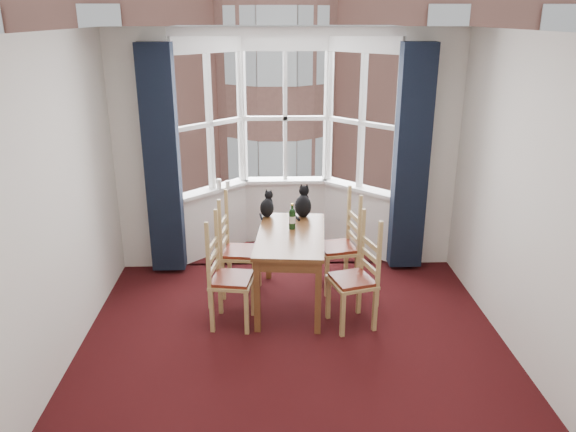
{
  "coord_description": "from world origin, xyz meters",
  "views": [
    {
      "loc": [
        -0.21,
        -4.15,
        2.92
      ],
      "look_at": [
        -0.03,
        1.05,
        1.05
      ],
      "focal_mm": 35.0,
      "sensor_mm": 36.0,
      "label": 1
    }
  ],
  "objects_px": {
    "cat_left": "(267,206)",
    "candle_tall": "(219,184)",
    "chair_left_near": "(223,280)",
    "dining_table": "(291,244)",
    "cat_right": "(303,204)",
    "chair_right_far": "(345,248)",
    "candle_short": "(228,184)",
    "chair_right_near": "(361,280)",
    "wine_bottle": "(292,218)",
    "chair_left_far": "(233,253)"
  },
  "relations": [
    {
      "from": "chair_right_far",
      "to": "chair_right_near",
      "type": "bearing_deg",
      "value": -86.65
    },
    {
      "from": "chair_left_near",
      "to": "candle_tall",
      "type": "height_order",
      "value": "candle_tall"
    },
    {
      "from": "cat_left",
      "to": "dining_table",
      "type": "bearing_deg",
      "value": -66.4
    },
    {
      "from": "cat_left",
      "to": "cat_right",
      "type": "bearing_deg",
      "value": -1.98
    },
    {
      "from": "dining_table",
      "to": "chair_left_far",
      "type": "height_order",
      "value": "chair_left_far"
    },
    {
      "from": "chair_right_near",
      "to": "chair_left_far",
      "type": "bearing_deg",
      "value": 151.16
    },
    {
      "from": "dining_table",
      "to": "chair_left_near",
      "type": "bearing_deg",
      "value": -150.26
    },
    {
      "from": "chair_left_near",
      "to": "cat_left",
      "type": "xyz_separation_m",
      "value": [
        0.44,
        0.95,
        0.44
      ]
    },
    {
      "from": "chair_right_near",
      "to": "chair_left_near",
      "type": "bearing_deg",
      "value": 177.98
    },
    {
      "from": "chair_left_far",
      "to": "candle_short",
      "type": "bearing_deg",
      "value": 95.79
    },
    {
      "from": "candle_tall",
      "to": "candle_short",
      "type": "bearing_deg",
      "value": 15.74
    },
    {
      "from": "cat_right",
      "to": "candle_short",
      "type": "distance_m",
      "value": 1.25
    },
    {
      "from": "chair_left_far",
      "to": "candle_tall",
      "type": "relative_size",
      "value": 7.6
    },
    {
      "from": "chair_left_near",
      "to": "candle_tall",
      "type": "xyz_separation_m",
      "value": [
        -0.17,
        1.78,
        0.46
      ]
    },
    {
      "from": "chair_right_far",
      "to": "cat_left",
      "type": "xyz_separation_m",
      "value": [
        -0.86,
        0.2,
        0.44
      ]
    },
    {
      "from": "chair_left_near",
      "to": "candle_tall",
      "type": "distance_m",
      "value": 1.84
    },
    {
      "from": "cat_right",
      "to": "candle_short",
      "type": "relative_size",
      "value": 4.09
    },
    {
      "from": "chair_right_near",
      "to": "wine_bottle",
      "type": "bearing_deg",
      "value": 137.95
    },
    {
      "from": "wine_bottle",
      "to": "candle_tall",
      "type": "bearing_deg",
      "value": 124.92
    },
    {
      "from": "chair_right_near",
      "to": "candle_tall",
      "type": "distance_m",
      "value": 2.41
    },
    {
      "from": "chair_left_far",
      "to": "cat_right",
      "type": "relative_size",
      "value": 2.55
    },
    {
      "from": "candle_tall",
      "to": "dining_table",
      "type": "bearing_deg",
      "value": -58.61
    },
    {
      "from": "dining_table",
      "to": "chair_left_far",
      "type": "xyz_separation_m",
      "value": [
        -0.62,
        0.27,
        -0.21
      ]
    },
    {
      "from": "chair_right_near",
      "to": "cat_left",
      "type": "bearing_deg",
      "value": 132.49
    },
    {
      "from": "cat_right",
      "to": "dining_table",
      "type": "bearing_deg",
      "value": -106.18
    },
    {
      "from": "chair_left_near",
      "to": "candle_tall",
      "type": "relative_size",
      "value": 7.6
    },
    {
      "from": "dining_table",
      "to": "cat_right",
      "type": "xyz_separation_m",
      "value": [
        0.16,
        0.54,
        0.25
      ]
    },
    {
      "from": "chair_left_far",
      "to": "candle_short",
      "type": "xyz_separation_m",
      "value": [
        -0.12,
        1.14,
        0.44
      ]
    },
    {
      "from": "dining_table",
      "to": "cat_left",
      "type": "xyz_separation_m",
      "value": [
        -0.24,
        0.56,
        0.23
      ]
    },
    {
      "from": "chair_right_near",
      "to": "cat_right",
      "type": "xyz_separation_m",
      "value": [
        -0.51,
        0.98,
        0.46
      ]
    },
    {
      "from": "chair_right_far",
      "to": "cat_right",
      "type": "relative_size",
      "value": 2.55
    },
    {
      "from": "chair_left_far",
      "to": "candle_short",
      "type": "distance_m",
      "value": 1.23
    },
    {
      "from": "dining_table",
      "to": "chair_left_near",
      "type": "distance_m",
      "value": 0.81
    },
    {
      "from": "chair_right_far",
      "to": "candle_short",
      "type": "relative_size",
      "value": 10.43
    },
    {
      "from": "cat_left",
      "to": "candle_tall",
      "type": "bearing_deg",
      "value": 126.0
    },
    {
      "from": "chair_left_near",
      "to": "chair_left_far",
      "type": "distance_m",
      "value": 0.67
    },
    {
      "from": "chair_left_far",
      "to": "chair_right_far",
      "type": "xyz_separation_m",
      "value": [
        1.24,
        0.09,
        0.0
      ]
    },
    {
      "from": "chair_right_near",
      "to": "cat_right",
      "type": "relative_size",
      "value": 2.55
    },
    {
      "from": "chair_right_far",
      "to": "wine_bottle",
      "type": "relative_size",
      "value": 3.31
    },
    {
      "from": "chair_left_far",
      "to": "cat_left",
      "type": "xyz_separation_m",
      "value": [
        0.38,
        0.28,
        0.44
      ]
    },
    {
      "from": "chair_right_far",
      "to": "cat_right",
      "type": "bearing_deg",
      "value": 158.42
    },
    {
      "from": "candle_short",
      "to": "wine_bottle",
      "type": "bearing_deg",
      "value": -59.13
    },
    {
      "from": "chair_right_near",
      "to": "candle_short",
      "type": "bearing_deg",
      "value": 127.2
    },
    {
      "from": "cat_right",
      "to": "candle_tall",
      "type": "relative_size",
      "value": 2.98
    },
    {
      "from": "dining_table",
      "to": "chair_left_near",
      "type": "xyz_separation_m",
      "value": [
        -0.68,
        -0.39,
        -0.21
      ]
    },
    {
      "from": "dining_table",
      "to": "chair_left_far",
      "type": "relative_size",
      "value": 1.45
    },
    {
      "from": "chair_left_far",
      "to": "chair_right_near",
      "type": "distance_m",
      "value": 1.47
    },
    {
      "from": "candle_tall",
      "to": "chair_left_far",
      "type": "bearing_deg",
      "value": -78.7
    },
    {
      "from": "cat_right",
      "to": "candle_tall",
      "type": "distance_m",
      "value": 1.31
    },
    {
      "from": "dining_table",
      "to": "cat_left",
      "type": "height_order",
      "value": "cat_left"
    }
  ]
}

